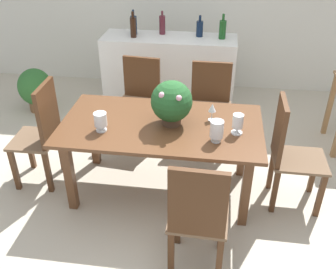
# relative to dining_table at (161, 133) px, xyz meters

# --- Properties ---
(ground_plane) EXTENTS (7.04, 7.04, 0.00)m
(ground_plane) POSITION_rel_dining_table_xyz_m (0.00, -0.04, -0.63)
(ground_plane) COLOR #BCB29E
(dining_table) EXTENTS (1.75, 0.95, 0.73)m
(dining_table) POSITION_rel_dining_table_xyz_m (0.00, 0.00, 0.00)
(dining_table) COLOR brown
(dining_table) RESTS_ON ground
(chair_head_end) EXTENTS (0.41, 0.43, 1.04)m
(chair_head_end) POSITION_rel_dining_table_xyz_m (-1.12, 0.00, -0.07)
(chair_head_end) COLOR #4C2D19
(chair_head_end) RESTS_ON ground
(chair_foot_end) EXTENTS (0.46, 0.41, 1.02)m
(chair_foot_end) POSITION_rel_dining_table_xyz_m (1.11, 0.00, -0.08)
(chair_foot_end) COLOR #4C2D19
(chair_foot_end) RESTS_ON ground
(chair_near_right) EXTENTS (0.43, 0.42, 1.01)m
(chair_near_right) POSITION_rel_dining_table_xyz_m (0.39, -0.91, -0.08)
(chair_near_right) COLOR #4C2D19
(chair_near_right) RESTS_ON ground
(chair_far_right) EXTENTS (0.47, 0.46, 0.93)m
(chair_far_right) POSITION_rel_dining_table_xyz_m (0.39, 0.91, -0.11)
(chair_far_right) COLOR #4C2D19
(chair_far_right) RESTS_ON ground
(chair_far_left) EXTENTS (0.49, 0.51, 0.94)m
(chair_far_left) POSITION_rel_dining_table_xyz_m (-0.39, 0.91, -0.10)
(chair_far_left) COLOR #4C2D19
(chair_far_left) RESTS_ON ground
(flower_centerpiece) EXTENTS (0.35, 0.36, 0.40)m
(flower_centerpiece) POSITION_rel_dining_table_xyz_m (0.09, 0.01, 0.31)
(flower_centerpiece) COLOR #4C3828
(flower_centerpiece) RESTS_ON dining_table
(crystal_vase_left) EXTENTS (0.10, 0.10, 0.18)m
(crystal_vase_left) POSITION_rel_dining_table_xyz_m (0.65, -0.07, 0.20)
(crystal_vase_left) COLOR silver
(crystal_vase_left) RESTS_ON dining_table
(crystal_vase_center_near) EXTENTS (0.11, 0.11, 0.19)m
(crystal_vase_center_near) POSITION_rel_dining_table_xyz_m (0.48, -0.22, 0.21)
(crystal_vase_center_near) COLOR silver
(crystal_vase_center_near) RESTS_ON dining_table
(crystal_vase_right) EXTENTS (0.11, 0.11, 0.17)m
(crystal_vase_right) POSITION_rel_dining_table_xyz_m (-0.48, -0.18, 0.20)
(crystal_vase_right) COLOR silver
(crystal_vase_right) RESTS_ON dining_table
(wine_glass) EXTENTS (0.07, 0.07, 0.16)m
(wine_glass) POSITION_rel_dining_table_xyz_m (0.43, 0.13, 0.22)
(wine_glass) COLOR silver
(wine_glass) RESTS_ON dining_table
(kitchen_counter) EXTENTS (1.65, 0.52, 0.96)m
(kitchen_counter) POSITION_rel_dining_table_xyz_m (-0.16, 1.70, -0.15)
(kitchen_counter) COLOR silver
(kitchen_counter) RESTS_ON ground
(wine_bottle_amber) EXTENTS (0.08, 0.08, 0.25)m
(wine_bottle_amber) POSITION_rel_dining_table_xyz_m (0.20, 1.78, 0.43)
(wine_bottle_amber) COLOR #0F1E38
(wine_bottle_amber) RESTS_ON kitchen_counter
(wine_bottle_tall) EXTENTS (0.08, 0.08, 0.30)m
(wine_bottle_tall) POSITION_rel_dining_table_xyz_m (-0.61, 1.76, 0.45)
(wine_bottle_tall) COLOR #0F1E38
(wine_bottle_tall) RESTS_ON kitchen_counter
(wine_bottle_dark) EXTENTS (0.07, 0.07, 0.31)m
(wine_bottle_dark) POSITION_rel_dining_table_xyz_m (-0.59, 1.64, 0.45)
(wine_bottle_dark) COLOR black
(wine_bottle_dark) RESTS_ON kitchen_counter
(wine_bottle_green) EXTENTS (0.08, 0.08, 0.29)m
(wine_bottle_green) POSITION_rel_dining_table_xyz_m (0.48, 1.73, 0.44)
(wine_bottle_green) COLOR #194C1E
(wine_bottle_green) RESTS_ON kitchen_counter
(wine_bottle_clear) EXTENTS (0.08, 0.08, 0.28)m
(wine_bottle_clear) POSITION_rel_dining_table_xyz_m (-0.26, 1.82, 0.45)
(wine_bottle_clear) COLOR #511E28
(wine_bottle_clear) RESTS_ON kitchen_counter
(potted_plant_floor) EXTENTS (0.43, 0.43, 0.57)m
(potted_plant_floor) POSITION_rel_dining_table_xyz_m (-1.87, 1.40, -0.32)
(potted_plant_floor) COLOR brown
(potted_plant_floor) RESTS_ON ground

